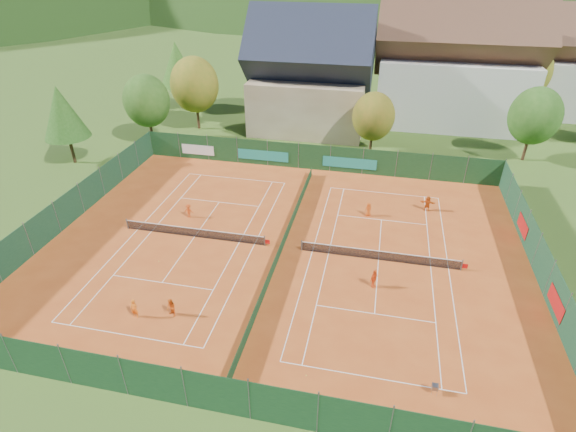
{
  "coord_description": "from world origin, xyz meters",
  "views": [
    {
      "loc": [
        7.02,
        -30.39,
        21.98
      ],
      "look_at": [
        0.0,
        2.0,
        2.0
      ],
      "focal_mm": 28.0,
      "sensor_mm": 36.0,
      "label": 1
    }
  ],
  "objects_px": {
    "player_left_near": "(134,309)",
    "player_right_far_a": "(368,209)",
    "player_left_mid": "(171,308)",
    "player_right_far_b": "(428,203)",
    "player_right_near": "(374,279)",
    "ball_hopper": "(435,387)",
    "hotel_block_a": "(454,70)",
    "chalet": "(310,79)",
    "player_left_far": "(189,211)",
    "hotel_block_b": "(547,68)"
  },
  "relations": [
    {
      "from": "chalet",
      "to": "player_right_far_b",
      "type": "distance_m",
      "value": 26.46
    },
    {
      "from": "player_left_mid",
      "to": "player_right_near",
      "type": "relative_size",
      "value": 0.93
    },
    {
      "from": "player_left_mid",
      "to": "player_right_far_b",
      "type": "relative_size",
      "value": 0.94
    },
    {
      "from": "chalet",
      "to": "hotel_block_a",
      "type": "distance_m",
      "value": 19.94
    },
    {
      "from": "chalet",
      "to": "player_left_mid",
      "type": "bearing_deg",
      "value": -93.89
    },
    {
      "from": "player_left_near",
      "to": "player_left_mid",
      "type": "distance_m",
      "value": 2.5
    },
    {
      "from": "player_left_far",
      "to": "ball_hopper",
      "type": "bearing_deg",
      "value": 143.34
    },
    {
      "from": "player_left_mid",
      "to": "player_right_far_a",
      "type": "bearing_deg",
      "value": 83.63
    },
    {
      "from": "player_right_near",
      "to": "player_left_far",
      "type": "bearing_deg",
      "value": 100.23
    },
    {
      "from": "ball_hopper",
      "to": "player_left_mid",
      "type": "bearing_deg",
      "value": 171.17
    },
    {
      "from": "player_right_far_a",
      "to": "hotel_block_a",
      "type": "bearing_deg",
      "value": -135.22
    },
    {
      "from": "player_left_far",
      "to": "hotel_block_a",
      "type": "bearing_deg",
      "value": -129.11
    },
    {
      "from": "ball_hopper",
      "to": "player_left_mid",
      "type": "height_order",
      "value": "player_left_mid"
    },
    {
      "from": "hotel_block_b",
      "to": "ball_hopper",
      "type": "height_order",
      "value": "hotel_block_b"
    },
    {
      "from": "player_left_mid",
      "to": "chalet",
      "type": "bearing_deg",
      "value": 116.64
    },
    {
      "from": "hotel_block_b",
      "to": "player_right_far_a",
      "type": "distance_m",
      "value": 44.18
    },
    {
      "from": "ball_hopper",
      "to": "player_left_mid",
      "type": "xyz_separation_m",
      "value": [
        -17.32,
        2.69,
        0.16
      ]
    },
    {
      "from": "player_left_near",
      "to": "player_right_far_a",
      "type": "distance_m",
      "value": 22.64
    },
    {
      "from": "chalet",
      "to": "player_right_far_b",
      "type": "relative_size",
      "value": 10.56
    },
    {
      "from": "player_left_mid",
      "to": "hotel_block_b",
      "type": "bearing_deg",
      "value": 86.85
    },
    {
      "from": "player_right_far_a",
      "to": "chalet",
      "type": "bearing_deg",
      "value": -94.66
    },
    {
      "from": "player_left_near",
      "to": "player_right_far_b",
      "type": "bearing_deg",
      "value": 44.39
    },
    {
      "from": "ball_hopper",
      "to": "hotel_block_a",
      "type": "bearing_deg",
      "value": 84.82
    },
    {
      "from": "hotel_block_b",
      "to": "ball_hopper",
      "type": "distance_m",
      "value": 59.48
    },
    {
      "from": "player_right_far_b",
      "to": "hotel_block_a",
      "type": "bearing_deg",
      "value": -93.87
    },
    {
      "from": "player_left_near",
      "to": "player_left_far",
      "type": "xyz_separation_m",
      "value": [
        -1.67,
        13.29,
        -0.07
      ]
    },
    {
      "from": "player_left_near",
      "to": "player_right_far_a",
      "type": "relative_size",
      "value": 1.09
    },
    {
      "from": "ball_hopper",
      "to": "player_left_mid",
      "type": "distance_m",
      "value": 17.53
    },
    {
      "from": "ball_hopper",
      "to": "player_right_far_a",
      "type": "bearing_deg",
      "value": 104.42
    },
    {
      "from": "player_right_near",
      "to": "player_left_near",
      "type": "bearing_deg",
      "value": 143.77
    },
    {
      "from": "player_left_far",
      "to": "chalet",
      "type": "bearing_deg",
      "value": -105.18
    },
    {
      "from": "player_left_mid",
      "to": "player_right_far_b",
      "type": "bearing_deg",
      "value": 76.8
    },
    {
      "from": "chalet",
      "to": "player_right_near",
      "type": "height_order",
      "value": "chalet"
    },
    {
      "from": "hotel_block_a",
      "to": "hotel_block_b",
      "type": "distance_m",
      "value": 16.14
    },
    {
      "from": "hotel_block_a",
      "to": "ball_hopper",
      "type": "distance_m",
      "value": 48.92
    },
    {
      "from": "hotel_block_b",
      "to": "ball_hopper",
      "type": "relative_size",
      "value": 21.6
    },
    {
      "from": "chalet",
      "to": "player_left_mid",
      "type": "xyz_separation_m",
      "value": [
        -2.69,
        -39.55,
        -5.91
      ]
    },
    {
      "from": "hotel_block_a",
      "to": "ball_hopper",
      "type": "relative_size",
      "value": 27.0
    },
    {
      "from": "player_left_near",
      "to": "player_right_far_a",
      "type": "bearing_deg",
      "value": 49.96
    },
    {
      "from": "hotel_block_b",
      "to": "player_left_near",
      "type": "distance_m",
      "value": 66.51
    },
    {
      "from": "chalet",
      "to": "player_right_far_b",
      "type": "bearing_deg",
      "value": -53.93
    },
    {
      "from": "player_left_near",
      "to": "player_left_far",
      "type": "distance_m",
      "value": 13.4
    },
    {
      "from": "chalet",
      "to": "player_left_far",
      "type": "height_order",
      "value": "chalet"
    },
    {
      "from": "player_right_far_b",
      "to": "hotel_block_b",
      "type": "bearing_deg",
      "value": -112.87
    },
    {
      "from": "hotel_block_a",
      "to": "hotel_block_b",
      "type": "xyz_separation_m",
      "value": [
        14.0,
        8.0,
        -0.76
      ]
    },
    {
      "from": "hotel_block_a",
      "to": "player_right_far_a",
      "type": "distance_m",
      "value": 31.24
    },
    {
      "from": "player_left_near",
      "to": "player_right_far_a",
      "type": "height_order",
      "value": "player_left_near"
    },
    {
      "from": "player_right_near",
      "to": "player_right_far_a",
      "type": "xyz_separation_m",
      "value": [
        -1.04,
        10.42,
        -0.09
      ]
    },
    {
      "from": "ball_hopper",
      "to": "chalet",
      "type": "bearing_deg",
      "value": 109.1
    },
    {
      "from": "player_left_near",
      "to": "hotel_block_a",
      "type": "bearing_deg",
      "value": 63.23
    }
  ]
}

